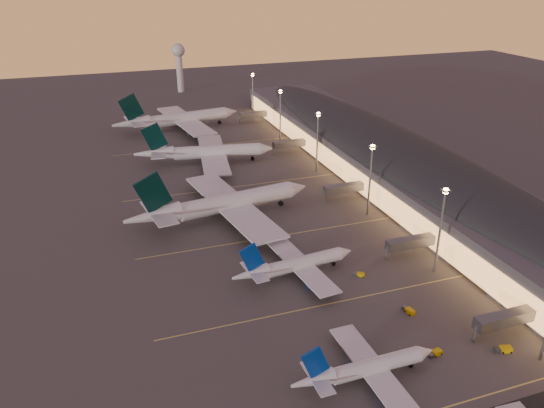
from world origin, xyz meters
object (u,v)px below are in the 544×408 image
Objects in this scene: airliner_wide_far at (178,119)px; airliner_wide_mid at (205,152)px; airliner_narrow_north at (294,265)px; airliner_wide_near at (222,204)px; baggage_tug_b at (435,353)px; radar_tower at (179,59)px; airliner_narrow_south at (365,368)px; baggage_tug_c at (359,274)px; baggage_tug_d at (409,310)px; baggage_tug_a at (504,349)px.

airliner_wide_mid is at bearing -96.42° from airliner_wide_far.
airliner_narrow_north is at bearing -79.16° from airliner_wide_mid.
airliner_wide_near is 18.13× the size of baggage_tug_b.
airliner_narrow_south is at bearing -92.82° from radar_tower.
airliner_wide_far is at bearing 85.78° from airliner_narrow_north.
airliner_wide_far is (-2.06, 56.49, 0.63)m from airliner_wide_mid.
baggage_tug_c is 19.97m from baggage_tug_d.
airliner_narrow_south is 43.66m from airliner_narrow_north.
radar_tower is 275.89m from baggage_tug_d.
baggage_tug_a is 16.05m from baggage_tug_b.
airliner_wide_mid is 0.89× the size of airliner_wide_far.
airliner_wide_far is 16.18× the size of baggage_tug_a.
airliner_narrow_south is 7.86× the size of baggage_tug_a.
baggage_tug_d is (26.20, -182.68, -5.15)m from airliner_wide_far.
baggage_tug_c is at bearing -69.46° from airliner_wide_near.
baggage_tug_d is at bearing -46.68° from baggage_tug_c.
airliner_narrow_south reaches higher than baggage_tug_a.
airliner_wide_near reaches higher than baggage_tug_d.
airliner_wide_far is (5.02, 114.10, 0.13)m from airliner_wide_near.
airliner_wide_near is 0.98× the size of airliner_wide_far.
baggage_tug_b is at bearing 4.60° from airliner_narrow_south.
airliner_wide_near is 208.32m from radar_tower.
airliner_narrow_south is 0.55× the size of airliner_wide_mid.
airliner_narrow_south is 200.49m from airliner_wide_far.
airliner_narrow_south is at bearing 176.53° from baggage_tug_b.
radar_tower is at bearing 74.77° from airliner_wide_near.
airliner_wide_far reaches higher than airliner_narrow_north.
airliner_narrow_south is at bearing -97.69° from airliner_narrow_north.
airliner_wide_far is at bearing -101.21° from radar_tower.
airliner_wide_far is at bearing 87.79° from baggage_tug_b.
radar_tower reaches higher than baggage_tug_c.
radar_tower reaches higher than airliner_narrow_north.
airliner_narrow_south is 0.49× the size of airliner_wide_far.
airliner_wide_near is 1.10× the size of airliner_wide_mid.
airliner_narrow_north is 100.36m from airliner_wide_mid.
airliner_wide_mid is 108.61m from baggage_tug_c.
baggage_tug_c is (22.49, -163.06, -5.22)m from airliner_wide_far.
radar_tower is at bearing 92.88° from airliner_wide_mid.
airliner_narrow_north is at bearing -93.03° from radar_tower.
airliner_wide_near is 17.19× the size of baggage_tug_d.
baggage_tug_c is (20.43, -106.57, -4.59)m from airliner_wide_mid.
baggage_tug_a is 1.09× the size of baggage_tug_d.
radar_tower is 8.32× the size of baggage_tug_d.
baggage_tug_c is at bearing -90.65° from airliner_wide_far.
airliner_narrow_north is 9.63× the size of baggage_tug_d.
baggage_tug_c is at bearing -89.06° from radar_tower.
baggage_tug_b is (27.92, -84.57, -5.05)m from airliner_wide_near.
baggage_tug_c is (18.63, 37.38, -2.65)m from airliner_narrow_south.
airliner_narrow_north is at bearing 142.55° from baggage_tug_a.
airliner_narrow_south is 41.85m from baggage_tug_c.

